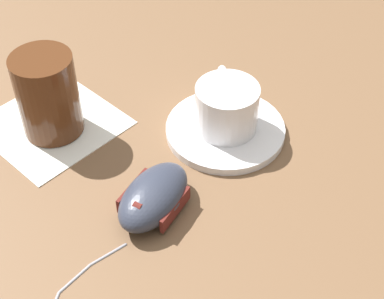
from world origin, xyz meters
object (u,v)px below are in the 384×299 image
at_px(coffee_cup, 226,106).
at_px(drinking_glass, 48,95).
at_px(computer_mouse, 153,197).
at_px(saucer, 225,130).

bearing_deg(coffee_cup, drinking_glass, -30.13).
bearing_deg(coffee_cup, computer_mouse, 27.44).
height_order(saucer, drinking_glass, drinking_glass).
bearing_deg(computer_mouse, drinking_glass, -74.08).
bearing_deg(coffee_cup, saucer, 57.57).
relative_size(coffee_cup, drinking_glass, 0.96).
relative_size(saucer, computer_mouse, 1.24).
height_order(coffee_cup, drinking_glass, drinking_glass).
height_order(saucer, coffee_cup, coffee_cup).
distance_m(saucer, computer_mouse, 0.14).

